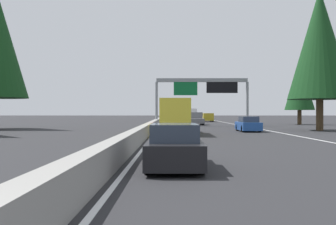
# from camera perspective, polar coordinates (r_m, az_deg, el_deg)

# --- Properties ---
(ground_plane) EXTENTS (320.00, 320.00, 0.00)m
(ground_plane) POSITION_cam_1_polar(r_m,az_deg,el_deg) (61.13, -1.10, -1.71)
(ground_plane) COLOR #262628
(median_barrier) EXTENTS (180.00, 0.56, 0.90)m
(median_barrier) POSITION_cam_1_polar(r_m,az_deg,el_deg) (81.12, -0.92, -0.97)
(median_barrier) COLOR gray
(median_barrier) RESTS_ON ground
(shoulder_stripe_right) EXTENTS (160.00, 0.16, 0.01)m
(shoulder_stripe_right) POSITION_cam_1_polar(r_m,az_deg,el_deg) (71.78, 8.36, -1.45)
(shoulder_stripe_right) COLOR silver
(shoulder_stripe_right) RESTS_ON ground
(shoulder_stripe_median) EXTENTS (160.00, 0.16, 0.01)m
(shoulder_stripe_median) POSITION_cam_1_polar(r_m,az_deg,el_deg) (71.12, -0.68, -1.47)
(shoulder_stripe_median) COLOR silver
(shoulder_stripe_median) RESTS_ON ground
(sign_gantry_overhead) EXTENTS (0.50, 12.68, 6.47)m
(sign_gantry_overhead) POSITION_cam_1_polar(r_m,az_deg,el_deg) (50.71, 5.41, 3.75)
(sign_gantry_overhead) COLOR gray
(sign_gantry_overhead) RESTS_ON ground
(sedan_distant_a) EXTENTS (4.40, 1.80, 1.47)m
(sedan_distant_a) POSITION_cam_1_polar(r_m,az_deg,el_deg) (12.50, 0.96, -5.33)
(sedan_distant_a) COLOR black
(sedan_distant_a) RESTS_ON ground
(sedan_mid_center) EXTENTS (4.40, 1.80, 1.47)m
(sedan_mid_center) POSITION_cam_1_polar(r_m,az_deg,el_deg) (36.75, 12.17, -1.80)
(sedan_mid_center) COLOR #1E4793
(sedan_mid_center) RESTS_ON ground
(pickup_mid_right) EXTENTS (5.60, 2.00, 1.86)m
(pickup_mid_right) POSITION_cam_1_polar(r_m,az_deg,el_deg) (55.61, 4.33, -0.94)
(pickup_mid_right) COLOR slate
(pickup_mid_right) RESTS_ON ground
(sedan_near_center) EXTENTS (4.40, 1.80, 1.47)m
(sedan_near_center) POSITION_cam_1_polar(r_m,az_deg,el_deg) (93.96, 2.69, -0.69)
(sedan_near_center) COLOR white
(sedan_near_center) RESTS_ON ground
(bus_distant_b) EXTENTS (11.50, 2.55, 3.10)m
(bus_distant_b) POSITION_cam_1_polar(r_m,az_deg,el_deg) (128.29, 3.71, -0.04)
(bus_distant_b) COLOR white
(bus_distant_b) RESTS_ON ground
(minivan_mid_left) EXTENTS (5.00, 1.95, 1.69)m
(minivan_mid_left) POSITION_cam_1_polar(r_m,az_deg,el_deg) (73.85, 6.08, -0.68)
(minivan_mid_left) COLOR #AD931E
(minivan_mid_left) RESTS_ON ground
(box_truck_far_center) EXTENTS (8.50, 2.40, 2.95)m
(box_truck_far_center) POSITION_cam_1_polar(r_m,az_deg,el_deg) (32.04, 1.04, -0.41)
(box_truck_far_center) COLOR gold
(box_truck_far_center) RESTS_ON ground
(sedan_near_right) EXTENTS (4.40, 1.80, 1.47)m
(sedan_near_right) POSITION_cam_1_polar(r_m,az_deg,el_deg) (105.57, 2.49, -0.61)
(sedan_near_right) COLOR white
(sedan_near_right) RESTS_ON ground
(conifer_right_near) EXTENTS (6.39, 6.39, 14.52)m
(conifer_right_near) POSITION_cam_1_polar(r_m,az_deg,el_deg) (41.50, 22.21, 9.71)
(conifer_right_near) COLOR #4C3823
(conifer_right_near) RESTS_ON ground
(conifer_right_mid) EXTENTS (4.43, 4.43, 10.07)m
(conifer_right_mid) POSITION_cam_1_polar(r_m,az_deg,el_deg) (60.05, 19.49, 4.10)
(conifer_right_mid) COLOR #4C3823
(conifer_right_mid) RESTS_ON ground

